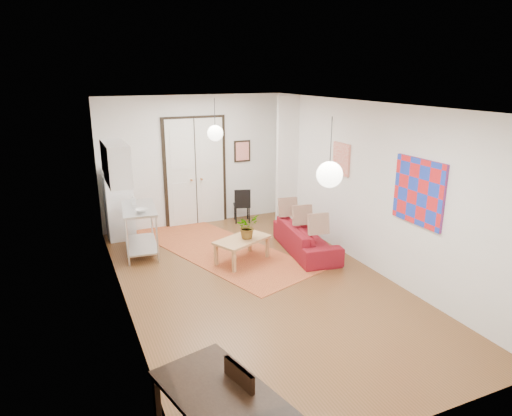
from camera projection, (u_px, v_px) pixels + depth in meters
name	position (u px, v px, depth m)	size (l,w,h in m)	color
floor	(258.00, 283.00, 7.57)	(7.00, 7.00, 0.00)	brown
ceiling	(258.00, 105.00, 6.74)	(4.20, 7.00, 0.02)	white
wall_back	(194.00, 161.00, 10.22)	(4.20, 0.02, 2.90)	silver
wall_front	(416.00, 295.00, 4.08)	(4.20, 0.02, 2.90)	silver
wall_left	(120.00, 216.00, 6.34)	(0.02, 7.00, 2.90)	silver
wall_right	(367.00, 186.00, 7.96)	(0.02, 7.00, 2.90)	silver
double_doors	(195.00, 172.00, 10.25)	(1.44, 0.06, 2.50)	silver
stub_partition	(287.00, 162.00, 10.10)	(0.50, 0.10, 2.90)	silver
wall_cabinet	(116.00, 164.00, 7.60)	(0.35, 1.00, 0.70)	white
painting_popart	(419.00, 192.00, 6.80)	(0.05, 1.00, 1.00)	red
painting_abstract	(341.00, 159.00, 8.56)	(0.05, 0.50, 0.60)	beige
poster_back	(242.00, 151.00, 10.60)	(0.40, 0.03, 0.50)	red
print_left	(103.00, 157.00, 7.96)	(0.03, 0.44, 0.54)	#A46344
pendant_back	(215.00, 133.00, 8.68)	(0.30, 0.30, 0.80)	white
pendant_front	(330.00, 174.00, 5.17)	(0.30, 0.30, 0.80)	white
kilim_rug	(219.00, 249.00, 9.03)	(1.56, 4.17, 0.01)	#C06730
sofa	(306.00, 238.00, 8.83)	(0.73, 1.87, 0.55)	maroon
coffee_table	(242.00, 242.00, 8.33)	(1.16, 0.94, 0.45)	tan
potted_plant	(247.00, 227.00, 8.29)	(0.34, 0.40, 0.44)	#396C30
kitchen_counter	(140.00, 224.00, 8.66)	(0.73, 1.26, 0.92)	silver
bowl	(141.00, 210.00, 8.30)	(0.22, 0.22, 0.05)	silver
soap_bottle	(133.00, 199.00, 8.74)	(0.09, 0.09, 0.19)	teal
fridge	(119.00, 204.00, 9.44)	(0.53, 0.53, 1.50)	silver
dining_table	(221.00, 400.00, 3.95)	(1.04, 1.44, 0.72)	black
dining_chair_near	(218.00, 406.00, 4.06)	(0.51, 0.65, 0.89)	#372011
dining_chair_far	(218.00, 406.00, 4.06)	(0.51, 0.65, 0.89)	#372011
black_side_chair	(241.00, 201.00, 10.65)	(0.45, 0.46, 0.81)	black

